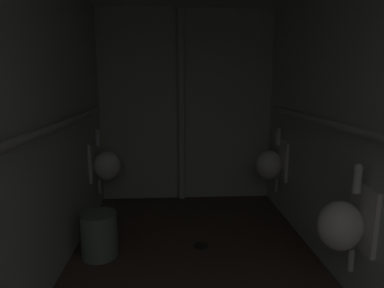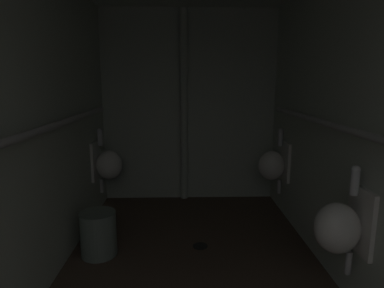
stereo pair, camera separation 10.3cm
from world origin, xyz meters
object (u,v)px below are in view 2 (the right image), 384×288
(urinal_right_far, at_px, (273,164))
(standpipe_back_wall, at_px, (184,108))
(urinal_right_mid, at_px, (340,226))
(waste_bin, at_px, (98,234))
(floor_drain, at_px, (200,246))
(urinal_left_mid, at_px, (107,164))

(urinal_right_far, bearing_deg, standpipe_back_wall, 153.14)
(urinal_right_mid, distance_m, waste_bin, 1.98)
(floor_drain, bearing_deg, urinal_left_mid, 141.50)
(floor_drain, bearing_deg, urinal_right_far, 40.48)
(standpipe_back_wall, xyz_separation_m, floor_drain, (0.15, -1.26, -1.20))
(urinal_right_far, bearing_deg, urinal_right_mid, -90.00)
(floor_drain, relative_size, waste_bin, 0.35)
(standpipe_back_wall, distance_m, waste_bin, 1.87)
(floor_drain, bearing_deg, standpipe_back_wall, 96.61)
(urinal_right_mid, distance_m, floor_drain, 1.38)
(waste_bin, bearing_deg, floor_drain, 7.53)
(urinal_left_mid, xyz_separation_m, urinal_right_far, (1.90, -0.08, 0.00))
(urinal_right_mid, bearing_deg, floor_drain, 134.55)
(urinal_left_mid, relative_size, urinal_right_mid, 1.00)
(urinal_right_far, bearing_deg, floor_drain, -139.52)
(urinal_right_far, bearing_deg, urinal_left_mid, 177.71)
(urinal_left_mid, relative_size, waste_bin, 1.89)
(urinal_left_mid, height_order, floor_drain, urinal_left_mid)
(waste_bin, bearing_deg, urinal_right_mid, -23.11)
(urinal_right_mid, xyz_separation_m, standpipe_back_wall, (-1.02, 2.14, 0.61))
(urinal_left_mid, bearing_deg, standpipe_back_wall, 26.39)
(standpipe_back_wall, bearing_deg, urinal_right_far, -26.86)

